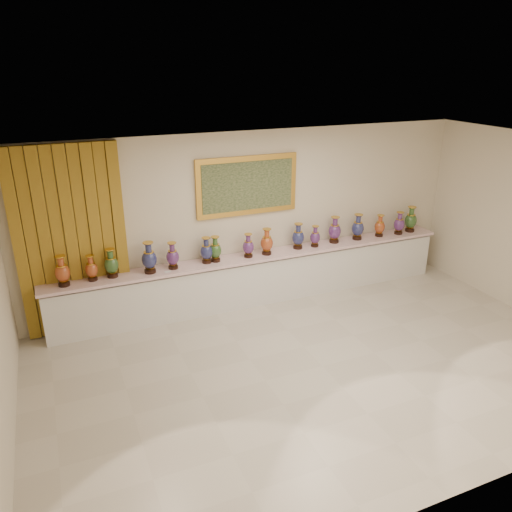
{
  "coord_description": "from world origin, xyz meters",
  "views": [
    {
      "loc": [
        -3.23,
        -5.19,
        4.07
      ],
      "look_at": [
        -0.31,
        1.7,
        1.12
      ],
      "focal_mm": 35.0,
      "sensor_mm": 36.0,
      "label": 1
    }
  ],
  "objects": [
    {
      "name": "vase_10",
      "position": [
        1.08,
        2.24,
        1.08
      ],
      "size": [
        0.23,
        0.23,
        0.39
      ],
      "rotation": [
        0.0,
        0.0,
        -0.29
      ],
      "color": "black",
      "rests_on": "counter"
    },
    {
      "name": "room",
      "position": [
        -2.57,
        2.44,
        1.6
      ],
      "size": [
        8.0,
        8.0,
        8.0
      ],
      "color": "beige",
      "rests_on": "ground"
    },
    {
      "name": "vase_1",
      "position": [
        -2.81,
        2.26,
        1.08
      ],
      "size": [
        0.21,
        0.21,
        0.41
      ],
      "rotation": [
        0.0,
        0.0,
        0.09
      ],
      "color": "black",
      "rests_on": "counter"
    },
    {
      "name": "vase_7",
      "position": [
        -0.23,
        2.23,
        1.09
      ],
      "size": [
        0.23,
        0.23,
        0.42
      ],
      "rotation": [
        0.0,
        0.0,
        -0.23
      ],
      "color": "black",
      "rests_on": "counter"
    },
    {
      "name": "vase_8",
      "position": [
        0.12,
        2.22,
        1.11
      ],
      "size": [
        0.28,
        0.28,
        0.47
      ],
      "rotation": [
        0.0,
        0.0,
        0.35
      ],
      "color": "black",
      "rests_on": "counter"
    },
    {
      "name": "vase_2",
      "position": [
        -2.51,
        2.27,
        1.11
      ],
      "size": [
        0.27,
        0.27,
        0.47
      ],
      "rotation": [
        0.0,
        0.0,
        0.32
      ],
      "color": "black",
      "rests_on": "counter"
    },
    {
      "name": "label_card",
      "position": [
        -1.67,
        2.13,
        0.9
      ],
      "size": [
        0.1,
        0.06,
        0.0
      ],
      "primitive_type": "cube",
      "color": "white",
      "rests_on": "counter"
    },
    {
      "name": "ground",
      "position": [
        0.0,
        0.0,
        0.0
      ],
      "size": [
        8.0,
        8.0,
        0.0
      ],
      "primitive_type": "plane",
      "color": "beige",
      "rests_on": "ground"
    },
    {
      "name": "vase_5",
      "position": [
        -0.97,
        2.26,
        1.1
      ],
      "size": [
        0.24,
        0.24,
        0.45
      ],
      "rotation": [
        0.0,
        0.0,
        -0.18
      ],
      "color": "black",
      "rests_on": "counter"
    },
    {
      "name": "counter",
      "position": [
        0.0,
        2.27,
        0.44
      ],
      "size": [
        7.28,
        0.48,
        0.9
      ],
      "color": "white",
      "rests_on": "ground"
    },
    {
      "name": "vase_0",
      "position": [
        -3.23,
        2.23,
        1.11
      ],
      "size": [
        0.28,
        0.28,
        0.48
      ],
      "rotation": [
        0.0,
        0.0,
        -0.32
      ],
      "color": "black",
      "rests_on": "counter"
    },
    {
      "name": "vase_9",
      "position": [
        0.75,
        2.27,
        1.11
      ],
      "size": [
        0.26,
        0.26,
        0.47
      ],
      "rotation": [
        0.0,
        0.0,
        0.21
      ],
      "color": "black",
      "rests_on": "counter"
    },
    {
      "name": "vase_13",
      "position": [
        2.5,
        2.26,
        1.09
      ],
      "size": [
        0.25,
        0.25,
        0.42
      ],
      "rotation": [
        0.0,
        0.0,
        -0.35
      ],
      "color": "black",
      "rests_on": "counter"
    },
    {
      "name": "vase_12",
      "position": [
        2.02,
        2.27,
        1.12
      ],
      "size": [
        0.29,
        0.29,
        0.49
      ],
      "rotation": [
        0.0,
        0.0,
        0.35
      ],
      "color": "black",
      "rests_on": "counter"
    },
    {
      "name": "vase_3",
      "position": [
        -1.93,
        2.21,
        1.13
      ],
      "size": [
        0.3,
        0.3,
        0.52
      ],
      "rotation": [
        0.0,
        0.0,
        0.31
      ],
      "color": "black",
      "rests_on": "counter"
    },
    {
      "name": "vase_15",
      "position": [
        3.24,
        2.26,
        1.13
      ],
      "size": [
        0.28,
        0.28,
        0.51
      ],
      "rotation": [
        0.0,
        0.0,
        0.23
      ],
      "color": "black",
      "rests_on": "counter"
    },
    {
      "name": "vase_11",
      "position": [
        1.52,
        2.29,
        1.12
      ],
      "size": [
        0.27,
        0.27,
        0.5
      ],
      "rotation": [
        0.0,
        0.0,
        0.22
      ],
      "color": "black",
      "rests_on": "counter"
    },
    {
      "name": "vase_14",
      "position": [
        2.93,
        2.22,
        1.1
      ],
      "size": [
        0.24,
        0.24,
        0.44
      ],
      "rotation": [
        0.0,
        0.0,
        -0.19
      ],
      "color": "black",
      "rests_on": "counter"
    },
    {
      "name": "vase_4",
      "position": [
        -1.55,
        2.24,
        1.1
      ],
      "size": [
        0.27,
        0.27,
        0.45
      ],
      "rotation": [
        0.0,
        0.0,
        -0.37
      ],
      "color": "black",
      "rests_on": "counter"
    },
    {
      "name": "vase_6",
      "position": [
        -0.81,
        2.26,
        1.1
      ],
      "size": [
        0.26,
        0.26,
        0.44
      ],
      "rotation": [
        0.0,
        0.0,
        0.35
      ],
      "color": "black",
      "rests_on": "counter"
    }
  ]
}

